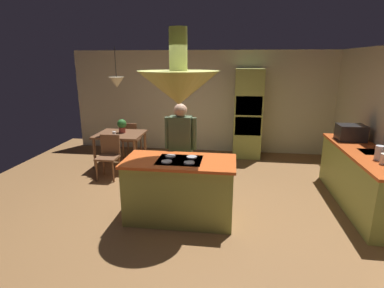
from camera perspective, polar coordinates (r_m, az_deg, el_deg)
ground at (r=4.89m, az=-1.84°, el=-12.59°), size 8.16×8.16×0.00m
wall_back at (r=7.80m, az=2.32°, el=7.97°), size 6.80×0.10×2.55m
kitchen_island at (r=4.51m, az=-2.32°, el=-8.55°), size 1.62×0.81×0.94m
counter_run_right at (r=5.60m, az=29.52°, el=-5.70°), size 0.73×2.41×0.92m
oven_tower at (r=7.41m, az=10.54°, el=5.64°), size 0.66×0.62×2.12m
dining_table at (r=6.82m, az=-13.41°, el=1.11°), size 1.00×0.88×0.76m
person_at_island at (r=4.99m, az=-2.14°, el=-0.35°), size 0.53×0.22×1.64m
range_hood at (r=4.13m, az=-2.55°, el=10.94°), size 1.10×1.10×1.00m
pendant_light_over_table at (r=6.63m, az=-14.08°, el=11.27°), size 0.32×0.32×0.82m
chair_facing_island at (r=6.27m, az=-15.47°, el=-1.74°), size 0.40×0.40×0.87m
chair_by_back_wall at (r=7.46m, az=-11.54°, el=1.26°), size 0.40×0.40×0.87m
potted_plant_on_table at (r=6.82m, az=-13.13°, el=3.50°), size 0.20×0.20×0.30m
cup_on_table at (r=6.60m, az=-14.51°, el=1.91°), size 0.07×0.07×0.09m
canister_sugar at (r=5.08m, az=31.97°, el=-1.45°), size 0.12×0.12×0.21m
microwave_on_counter at (r=6.07m, az=27.87°, el=1.92°), size 0.46×0.36×0.28m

